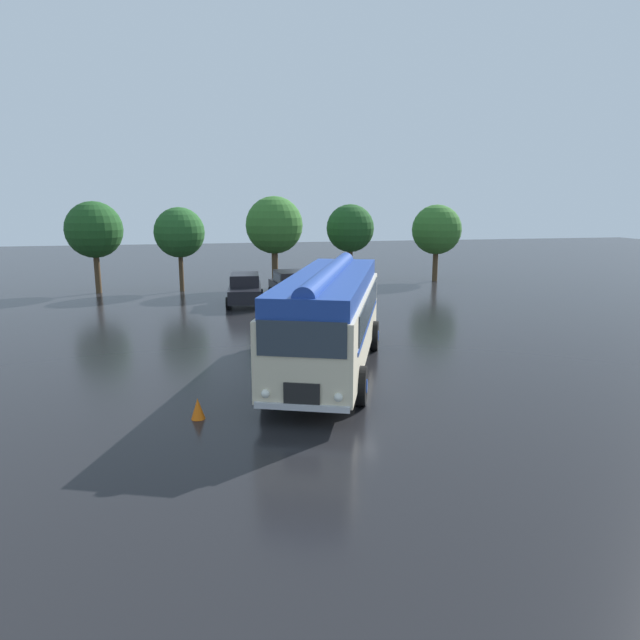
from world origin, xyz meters
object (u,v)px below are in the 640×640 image
vintage_bus (330,314)px  car_mid_left (291,286)px  traffic_cone (198,409)px  car_near_left (245,289)px

vintage_bus → car_mid_left: vintage_bus is taller
vintage_bus → car_mid_left: (0.92, 13.62, -1.05)m
car_mid_left → traffic_cone: (-5.19, -17.07, -0.57)m
car_near_left → car_mid_left: (2.60, 0.62, 0.00)m
vintage_bus → traffic_cone: vintage_bus is taller
car_near_left → traffic_cone: (-2.59, -16.45, -0.57)m
traffic_cone → car_mid_left: bearing=73.1°
vintage_bus → car_mid_left: bearing=86.1°
vintage_bus → traffic_cone: (-4.27, -3.45, -1.62)m
car_mid_left → traffic_cone: car_mid_left is taller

